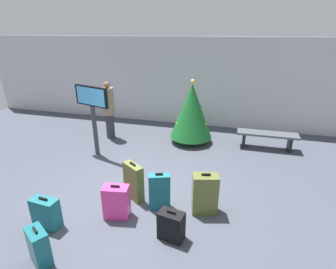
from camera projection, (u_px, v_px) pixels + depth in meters
name	position (u px, v px, depth m)	size (l,w,h in m)	color
ground_plane	(136.00, 199.00, 5.32)	(16.00, 16.00, 0.00)	#424754
back_wall	(186.00, 82.00, 9.16)	(16.00, 0.20, 3.03)	silver
holiday_tree	(192.00, 111.00, 7.69)	(1.26, 1.26, 1.93)	#4C3319
flight_info_kiosk	(92.00, 107.00, 6.74)	(1.06, 0.40, 1.91)	#333338
waiting_bench	(267.00, 137.00, 7.49)	(1.68, 0.44, 0.48)	#4C5159
traveller_0	(109.00, 109.00, 8.05)	(0.49, 0.49, 1.79)	#333338
suitcase_0	(134.00, 182.00, 5.23)	(0.50, 0.42, 0.81)	#59602D
suitcase_1	(46.00, 213.00, 4.49)	(0.50, 0.27, 0.60)	#19606B
suitcase_2	(117.00, 202.00, 4.72)	(0.50, 0.34, 0.67)	#E5388C
suitcase_3	(205.00, 194.00, 4.83)	(0.52, 0.38, 0.82)	#59602D
suitcase_4	(39.00, 247.00, 3.78)	(0.45, 0.39, 0.61)	#19606B
suitcase_5	(171.00, 226.00, 4.25)	(0.45, 0.32, 0.54)	black
suitcase_6	(159.00, 192.00, 4.94)	(0.44, 0.30, 0.77)	#19606B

